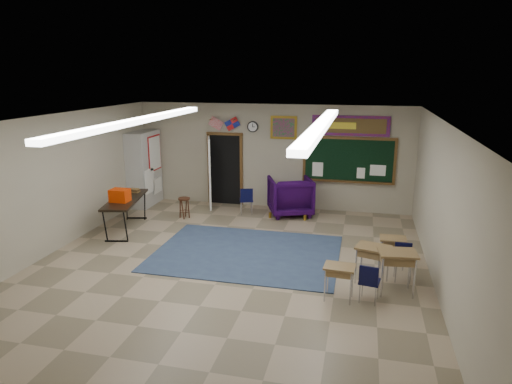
% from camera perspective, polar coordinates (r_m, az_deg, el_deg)
% --- Properties ---
extents(floor, '(9.00, 9.00, 0.00)m').
position_cam_1_polar(floor, '(9.49, -3.56, -9.34)').
color(floor, tan).
rests_on(floor, ground).
extents(back_wall, '(8.00, 0.04, 3.00)m').
position_cam_1_polar(back_wall, '(13.24, 1.95, 4.46)').
color(back_wall, '#ABA48B').
rests_on(back_wall, floor).
extents(front_wall, '(8.00, 0.04, 3.00)m').
position_cam_1_polar(front_wall, '(5.14, -18.84, -13.62)').
color(front_wall, '#ABA48B').
rests_on(front_wall, floor).
extents(left_wall, '(0.04, 9.00, 3.00)m').
position_cam_1_polar(left_wall, '(10.82, -24.44, 0.76)').
color(left_wall, '#ABA48B').
rests_on(left_wall, floor).
extents(right_wall, '(0.04, 9.00, 3.00)m').
position_cam_1_polar(right_wall, '(8.73, 22.30, -2.13)').
color(right_wall, '#ABA48B').
rests_on(right_wall, floor).
extents(ceiling, '(8.00, 9.00, 0.04)m').
position_cam_1_polar(ceiling, '(8.71, -3.88, 8.99)').
color(ceiling, beige).
rests_on(ceiling, back_wall).
extents(area_rug, '(4.00, 3.00, 0.02)m').
position_cam_1_polar(area_rug, '(10.14, -1.16, -7.61)').
color(area_rug, '#354A64').
rests_on(area_rug, floor).
extents(fluorescent_strips, '(3.86, 6.00, 0.10)m').
position_cam_1_polar(fluorescent_strips, '(8.71, -3.87, 8.59)').
color(fluorescent_strips, white).
rests_on(fluorescent_strips, ceiling).
extents(doorway, '(1.10, 0.89, 2.16)m').
position_cam_1_polar(doorway, '(13.56, -4.43, 2.76)').
color(doorway, black).
rests_on(doorway, back_wall).
extents(chalkboard, '(2.55, 0.14, 1.30)m').
position_cam_1_polar(chalkboard, '(12.97, 11.51, 3.78)').
color(chalkboard, brown).
rests_on(chalkboard, back_wall).
extents(bulletin_board, '(2.10, 0.05, 0.55)m').
position_cam_1_polar(bulletin_board, '(12.83, 11.73, 8.11)').
color(bulletin_board, '#B3190F').
rests_on(bulletin_board, back_wall).
extents(framed_art_print, '(0.75, 0.05, 0.65)m').
position_cam_1_polar(framed_art_print, '(13.02, 3.48, 8.04)').
color(framed_art_print, olive).
rests_on(framed_art_print, back_wall).
extents(wall_clock, '(0.32, 0.05, 0.32)m').
position_cam_1_polar(wall_clock, '(13.20, -0.41, 8.16)').
color(wall_clock, black).
rests_on(wall_clock, back_wall).
extents(wall_flags, '(1.16, 0.06, 0.70)m').
position_cam_1_polar(wall_flags, '(13.39, -4.02, 8.78)').
color(wall_flags, red).
rests_on(wall_flags, back_wall).
extents(storage_cabinet, '(0.59, 1.25, 2.20)m').
position_cam_1_polar(storage_cabinet, '(13.93, -13.78, 2.86)').
color(storage_cabinet, '#B7B6B2').
rests_on(storage_cabinet, floor).
extents(wingback_armchair, '(1.47, 1.49, 1.06)m').
position_cam_1_polar(wingback_armchair, '(12.72, 4.31, -0.50)').
color(wingback_armchair, '#1E0431').
rests_on(wingback_armchair, floor).
extents(student_chair_reading, '(0.48, 0.48, 0.77)m').
position_cam_1_polar(student_chair_reading, '(12.75, -1.22, -1.09)').
color(student_chair_reading, black).
rests_on(student_chair_reading, floor).
extents(student_chair_desk_a, '(0.41, 0.41, 0.71)m').
position_cam_1_polar(student_chair_desk_a, '(8.26, 13.99, -10.91)').
color(student_chair_desk_a, black).
rests_on(student_chair_desk_a, floor).
extents(student_chair_desk_b, '(0.36, 0.36, 0.71)m').
position_cam_1_polar(student_chair_desk_b, '(9.21, 17.91, -8.45)').
color(student_chair_desk_b, black).
rests_on(student_chair_desk_b, floor).
extents(student_desk_front_left, '(0.71, 0.60, 0.73)m').
position_cam_1_polar(student_desk_front_left, '(8.94, 14.33, -8.53)').
color(student_desk_front_left, olive).
rests_on(student_desk_front_left, floor).
extents(student_desk_front_right, '(0.52, 0.39, 0.63)m').
position_cam_1_polar(student_desk_front_right, '(9.77, 16.66, -7.02)').
color(student_desk_front_right, olive).
rests_on(student_desk_front_right, floor).
extents(student_desk_back_left, '(0.56, 0.44, 0.63)m').
position_cam_1_polar(student_desk_back_left, '(8.22, 10.33, -10.85)').
color(student_desk_back_left, olive).
rests_on(student_desk_back_left, floor).
extents(student_desk_back_right, '(0.72, 0.57, 0.79)m').
position_cam_1_polar(student_desk_back_right, '(8.65, 17.15, -9.30)').
color(student_desk_back_right, olive).
rests_on(student_desk_back_right, floor).
extents(folding_table, '(1.06, 2.07, 1.13)m').
position_cam_1_polar(folding_table, '(11.92, -15.94, -2.51)').
color(folding_table, black).
rests_on(folding_table, floor).
extents(wooden_stool, '(0.32, 0.32, 0.57)m').
position_cam_1_polar(wooden_stool, '(12.57, -8.94, -1.95)').
color(wooden_stool, '#472515').
rests_on(wooden_stool, floor).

